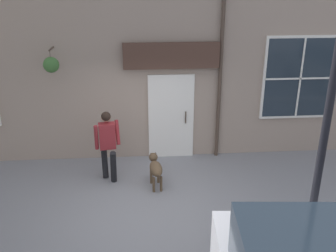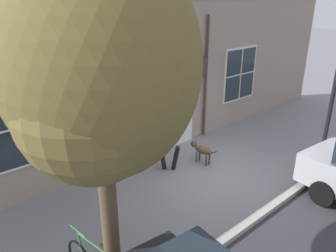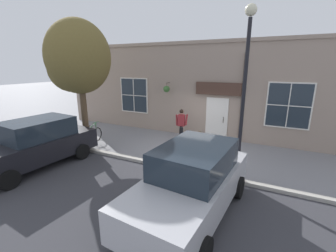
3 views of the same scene
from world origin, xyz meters
TOP-DOWN VIEW (x-y plane):
  - ground_plane at (0.00, 0.00)m, footprint 90.00×90.00m
  - storefront_facade at (-2.34, -0.00)m, footprint 0.95×18.00m
  - pedestrian_walking at (-1.07, -0.82)m, footprint 0.64×0.55m
  - dog_on_leash at (-0.72, 0.19)m, footprint 1.01×0.32m
  - street_tree_by_curb at (1.67, -4.44)m, footprint 2.78×2.50m

SIDE VIEW (x-z plane):
  - ground_plane at x=0.00m, z-range 0.00..0.00m
  - dog_on_leash at x=-0.72m, z-range 0.11..0.77m
  - pedestrian_walking at x=-1.07m, z-range 0.15..1.75m
  - storefront_facade at x=-2.34m, z-range 0.00..4.82m
  - street_tree_by_curb at x=1.67m, z-range 1.09..6.60m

